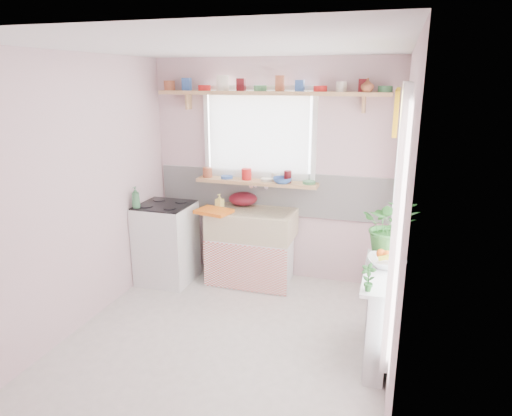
% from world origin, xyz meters
% --- Properties ---
extents(room, '(3.20, 3.20, 3.20)m').
position_xyz_m(room, '(0.66, 0.86, 1.37)').
color(room, silver).
rests_on(room, ground).
extents(sink_unit, '(0.95, 0.65, 1.11)m').
position_xyz_m(sink_unit, '(-0.15, 1.29, 0.43)').
color(sink_unit, white).
rests_on(sink_unit, ground).
extents(cooker, '(0.58, 0.58, 0.93)m').
position_xyz_m(cooker, '(-1.10, 1.05, 0.46)').
color(cooker, white).
rests_on(cooker, ground).
extents(radiator_ledge, '(0.22, 0.95, 0.78)m').
position_xyz_m(radiator_ledge, '(1.30, 0.20, 0.40)').
color(radiator_ledge, white).
rests_on(radiator_ledge, ground).
extents(windowsill, '(1.40, 0.22, 0.04)m').
position_xyz_m(windowsill, '(-0.15, 1.48, 1.14)').
color(windowsill, tan).
rests_on(windowsill, room).
extents(pine_shelf, '(2.52, 0.24, 0.04)m').
position_xyz_m(pine_shelf, '(0.00, 1.47, 2.12)').
color(pine_shelf, tan).
rests_on(pine_shelf, room).
extents(shelf_crockery, '(2.47, 0.11, 0.12)m').
position_xyz_m(shelf_crockery, '(-0.04, 1.47, 2.19)').
color(shelf_crockery, '#A55133').
rests_on(shelf_crockery, pine_shelf).
extents(sill_crockery, '(1.35, 0.11, 0.12)m').
position_xyz_m(sill_crockery, '(-0.20, 1.48, 1.21)').
color(sill_crockery, '#A55133').
rests_on(sill_crockery, windowsill).
extents(dish_tray, '(0.42, 0.35, 0.04)m').
position_xyz_m(dish_tray, '(-0.53, 1.10, 0.87)').
color(dish_tray, orange).
rests_on(dish_tray, sink_unit).
extents(colander, '(0.36, 0.36, 0.15)m').
position_xyz_m(colander, '(-0.32, 1.50, 0.93)').
color(colander, '#590F19').
rests_on(colander, sink_unit).
extents(jade_plant, '(0.50, 0.44, 0.52)m').
position_xyz_m(jade_plant, '(1.33, 0.60, 1.04)').
color(jade_plant, '#2E6B2B').
rests_on(jade_plant, radiator_ledge).
extents(fruit_bowl, '(0.35, 0.35, 0.08)m').
position_xyz_m(fruit_bowl, '(1.33, 0.31, 0.81)').
color(fruit_bowl, silver).
rests_on(fruit_bowl, radiator_ledge).
extents(herb_pot, '(0.13, 0.11, 0.21)m').
position_xyz_m(herb_pot, '(1.21, -0.20, 0.88)').
color(herb_pot, '#2B6C2C').
rests_on(herb_pot, radiator_ledge).
extents(soap_bottle_sink, '(0.09, 0.10, 0.17)m').
position_xyz_m(soap_bottle_sink, '(-0.53, 1.28, 0.93)').
color(soap_bottle_sink, '#EBDE68').
rests_on(soap_bottle_sink, sink_unit).
extents(sill_cup, '(0.14, 0.14, 0.09)m').
position_xyz_m(sill_cup, '(0.06, 1.54, 1.20)').
color(sill_cup, beige).
rests_on(sill_cup, windowsill).
extents(sill_bowl, '(0.25, 0.25, 0.07)m').
position_xyz_m(sill_bowl, '(0.16, 1.42, 1.19)').
color(sill_bowl, '#345EAA').
rests_on(sill_bowl, windowsill).
extents(shelf_vase, '(0.15, 0.15, 0.13)m').
position_xyz_m(shelf_vase, '(1.01, 1.41, 2.21)').
color(shelf_vase, brown).
rests_on(shelf_vase, pine_shelf).
extents(cooker_bottle, '(0.09, 0.09, 0.24)m').
position_xyz_m(cooker_bottle, '(-1.32, 0.83, 1.03)').
color(cooker_bottle, '#3E7D4E').
rests_on(cooker_bottle, cooker).
extents(fruit, '(0.20, 0.14, 0.10)m').
position_xyz_m(fruit, '(1.34, 0.32, 0.88)').
color(fruit, '#EB5913').
rests_on(fruit, fruit_bowl).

